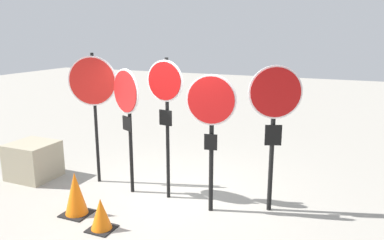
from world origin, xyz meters
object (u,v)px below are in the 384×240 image
stop_sign_4 (274,109)px  storage_crate (33,160)px  stop_sign_0 (93,89)px  traffic_cone_1 (76,194)px  stop_sign_1 (127,104)px  stop_sign_2 (166,98)px  stop_sign_3 (211,115)px  traffic_cone_0 (101,214)px

stop_sign_4 → storage_crate: 4.96m
stop_sign_4 → storage_crate: bearing=162.9°
stop_sign_0 → traffic_cone_1: bearing=-86.1°
stop_sign_1 → stop_sign_4: stop_sign_4 is taller
stop_sign_0 → storage_crate: size_ratio=2.92×
stop_sign_2 → storage_crate: (-2.95, -0.20, -1.47)m
stop_sign_3 → storage_crate: bearing=171.5°
stop_sign_0 → stop_sign_2: 1.60m
stop_sign_1 → traffic_cone_1: bearing=-81.0°
stop_sign_4 → traffic_cone_1: 3.47m
stop_sign_0 → storage_crate: (-1.36, -0.31, -1.51)m
storage_crate → stop_sign_0: bearing=12.9°
stop_sign_0 → stop_sign_2: bearing=-22.4°
traffic_cone_1 → stop_sign_1: bearing=72.8°
stop_sign_4 → traffic_cone_1: bearing=-177.0°
stop_sign_2 → stop_sign_3: bearing=-4.5°
stop_sign_2 → stop_sign_3: stop_sign_2 is taller
stop_sign_0 → stop_sign_4: (3.39, 0.10, -0.14)m
stop_sign_3 → traffic_cone_0: stop_sign_3 is taller
stop_sign_4 → traffic_cone_0: (-2.21, -1.60, -1.49)m
stop_sign_2 → storage_crate: bearing=-169.1°
traffic_cone_1 → traffic_cone_0: bearing=-20.1°
stop_sign_1 → traffic_cone_0: size_ratio=4.60×
storage_crate → stop_sign_1: bearing=3.8°
stop_sign_0 → traffic_cone_1: stop_sign_0 is taller
stop_sign_3 → traffic_cone_1: (-1.98, -0.95, -1.29)m
stop_sign_4 → storage_crate: stop_sign_4 is taller
stop_sign_0 → traffic_cone_1: 2.03m
stop_sign_3 → traffic_cone_0: 2.26m
stop_sign_0 → traffic_cone_1: size_ratio=3.51×
stop_sign_2 → storage_crate: size_ratio=2.88×
stop_sign_4 → storage_crate: (-4.75, -0.42, -1.37)m
stop_sign_0 → traffic_cone_0: size_ratio=5.08×
stop_sign_2 → traffic_cone_0: (-0.41, -1.38, -1.59)m
stop_sign_4 → stop_sign_3: bearing=-178.1°
stop_sign_3 → traffic_cone_1: bearing=-163.0°
stop_sign_1 → stop_sign_4: (2.55, 0.27, 0.06)m
stop_sign_1 → traffic_cone_1: stop_sign_1 is taller
traffic_cone_0 → traffic_cone_1: size_ratio=0.69×
stop_sign_4 → traffic_cone_1: size_ratio=3.35×
stop_sign_0 → traffic_cone_0: bearing=-69.9°
stop_sign_1 → traffic_cone_0: stop_sign_1 is taller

